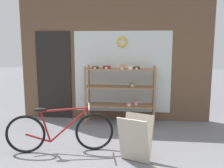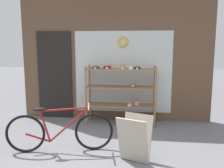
# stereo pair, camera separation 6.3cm
# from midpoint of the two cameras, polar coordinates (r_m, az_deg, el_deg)

# --- Properties ---
(storefront_facade) EXTENTS (4.48, 0.13, 3.51)m
(storefront_facade) POSITION_cam_midpoint_polar(r_m,az_deg,el_deg) (5.89, 0.48, 8.13)
(storefront_facade) COLOR brown
(storefront_facade) RESTS_ON ground_plane
(display_case) EXTENTS (1.56, 0.45, 1.36)m
(display_case) POSITION_cam_midpoint_polar(r_m,az_deg,el_deg) (5.60, 2.36, -0.71)
(display_case) COLOR #8E6642
(display_case) RESTS_ON ground_plane
(bicycle) EXTENTS (1.76, 0.54, 0.78)m
(bicycle) POSITION_cam_midpoint_polar(r_m,az_deg,el_deg) (4.36, -11.48, -10.54)
(bicycle) COLOR black
(bicycle) RESTS_ON ground_plane
(sandwich_board) EXTENTS (0.57, 0.52, 0.72)m
(sandwich_board) POSITION_cam_midpoint_polar(r_m,az_deg,el_deg) (3.94, 5.66, -12.37)
(sandwich_board) COLOR #B2A893
(sandwich_board) RESTS_ON ground_plane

